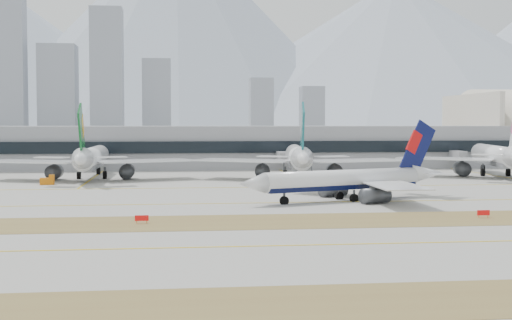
{
  "coord_description": "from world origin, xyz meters",
  "views": [
    {
      "loc": [
        -12.95,
        -147.12,
        16.21
      ],
      "look_at": [
        6.71,
        18.0,
        7.5
      ],
      "focal_mm": 50.0,
      "sensor_mm": 36.0,
      "label": 1
    }
  ],
  "objects": [
    {
      "name": "widebody_eva",
      "position": [
        -35.85,
        61.36,
        5.74
      ],
      "size": [
        60.59,
        59.03,
        21.59
      ],
      "rotation": [
        0.0,
        0.0,
        1.57
      ],
      "color": "white",
      "rests_on": "ground"
    },
    {
      "name": "city_skyline",
      "position": [
        -106.76,
        453.42,
        49.8
      ],
      "size": [
        342.0,
        49.8,
        140.0
      ],
      "color": "gray",
      "rests_on": "ground"
    },
    {
      "name": "hold_sign_left",
      "position": [
        -17.76,
        -32.0,
        0.88
      ],
      "size": [
        2.2,
        0.15,
        1.35
      ],
      "color": "red",
      "rests_on": "ground"
    },
    {
      "name": "hold_sign_right",
      "position": [
        39.79,
        -32.0,
        0.88
      ],
      "size": [
        2.2,
        0.15,
        1.35
      ],
      "color": "red",
      "rests_on": "ground"
    },
    {
      "name": "apron_markings",
      "position": [
        0.0,
        -53.95,
        0.02
      ],
      "size": [
        360.0,
        122.22,
        0.06
      ],
      "color": "brown",
      "rests_on": "ground"
    },
    {
      "name": "widebody_china_air",
      "position": [
        84.97,
        58.2,
        5.85
      ],
      "size": [
        60.26,
        59.95,
        22.0
      ],
      "rotation": [
        0.0,
        0.0,
        1.35
      ],
      "color": "white",
      "rests_on": "ground"
    },
    {
      "name": "gse_b",
      "position": [
        -45.15,
        43.8,
        1.05
      ],
      "size": [
        3.55,
        2.0,
        2.6
      ],
      "color": "orange",
      "rests_on": "ground"
    },
    {
      "name": "gse_c",
      "position": [
        38.28,
        44.26,
        1.05
      ],
      "size": [
        3.55,
        2.0,
        2.6
      ],
      "color": "orange",
      "rests_on": "ground"
    },
    {
      "name": "ground",
      "position": [
        0.0,
        0.0,
        0.0
      ],
      "size": [
        3000.0,
        3000.0,
        0.0
      ],
      "primitive_type": "plane",
      "color": "#A09F96",
      "rests_on": "ground"
    },
    {
      "name": "mountain_ridge",
      "position": [
        33.0,
        1404.14,
        181.85
      ],
      "size": [
        2830.0,
        1120.0,
        470.0
      ],
      "color": "#9EA8B7",
      "rests_on": "ground"
    },
    {
      "name": "widebody_cathay",
      "position": [
        23.67,
        56.67,
        5.84
      ],
      "size": [
        61.15,
        60.27,
        21.96
      ],
      "rotation": [
        0.0,
        0.0,
        1.44
      ],
      "color": "white",
      "rests_on": "ground"
    },
    {
      "name": "taxiing_airliner",
      "position": [
        24.1,
        -2.17,
        4.13
      ],
      "size": [
        48.81,
        41.28,
        17.11
      ],
      "rotation": [
        0.0,
        0.0,
        3.51
      ],
      "color": "white",
      "rests_on": "ground"
    },
    {
      "name": "terminal",
      "position": [
        0.0,
        114.84,
        7.5
      ],
      "size": [
        280.0,
        43.1,
        15.0
      ],
      "color": "gray",
      "rests_on": "ground"
    }
  ]
}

